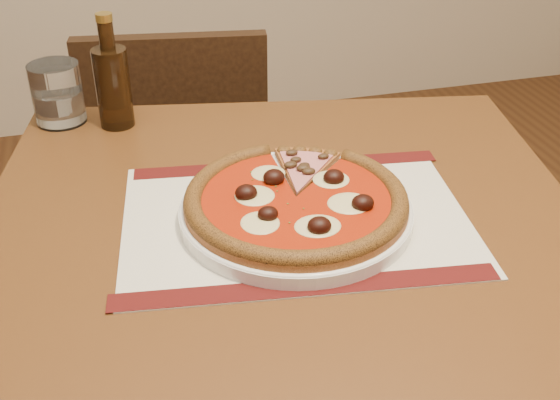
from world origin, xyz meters
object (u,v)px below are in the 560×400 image
at_px(table, 284,289).
at_px(chair_far, 182,168).
at_px(water_glass, 57,94).
at_px(bottle, 113,83).
at_px(pizza, 296,199).
at_px(plate, 296,212).

height_order(table, chair_far, chair_far).
bearing_deg(table, water_glass, 124.11).
xyz_separation_m(table, bottle, (-0.18, 0.37, 0.17)).
height_order(table, bottle, bottle).
height_order(chair_far, pizza, same).
bearing_deg(table, plate, 37.25).
height_order(plate, bottle, bottle).
xyz_separation_m(chair_far, plate, (0.07, -0.69, 0.30)).
bearing_deg(chair_far, bottle, 77.31).
distance_m(chair_far, pizza, 0.77).
bearing_deg(plate, table, -142.75).
xyz_separation_m(chair_far, pizza, (0.07, -0.70, 0.32)).
relative_size(plate, water_glass, 3.03).
xyz_separation_m(chair_far, bottle, (-0.14, -0.34, 0.36)).
bearing_deg(bottle, water_glass, 157.03).
height_order(water_glass, bottle, bottle).
xyz_separation_m(plate, pizza, (-0.00, -0.00, 0.02)).
distance_m(pizza, bottle, 0.41).
relative_size(chair_far, bottle, 4.34).
height_order(pizza, water_glass, water_glass).
distance_m(chair_far, plate, 0.76).
relative_size(water_glass, bottle, 0.54).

